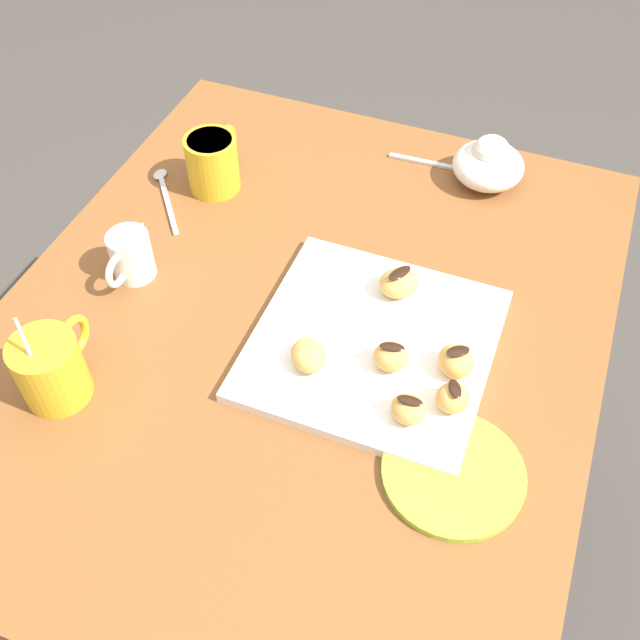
# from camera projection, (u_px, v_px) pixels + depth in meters

# --- Properties ---
(ground_plane) EXTENTS (8.00, 8.00, 0.00)m
(ground_plane) POSITION_uv_depth(u_px,v_px,m) (306.00, 544.00, 1.57)
(ground_plane) COLOR #423D38
(dining_table) EXTENTS (0.99, 0.81, 0.72)m
(dining_table) POSITION_uv_depth(u_px,v_px,m) (300.00, 379.00, 1.12)
(dining_table) COLOR brown
(dining_table) RESTS_ON ground_plane
(pastry_plate_square) EXTENTS (0.31, 0.31, 0.02)m
(pastry_plate_square) POSITION_uv_depth(u_px,v_px,m) (373.00, 344.00, 0.98)
(pastry_plate_square) COLOR white
(pastry_plate_square) RESTS_ON dining_table
(coffee_mug_mustard_left) EXTENTS (0.12, 0.08, 0.14)m
(coffee_mug_mustard_left) POSITION_uv_depth(u_px,v_px,m) (51.00, 367.00, 0.91)
(coffee_mug_mustard_left) COLOR gold
(coffee_mug_mustard_left) RESTS_ON dining_table
(coffee_mug_mustard_right) EXTENTS (0.12, 0.08, 0.09)m
(coffee_mug_mustard_right) POSITION_uv_depth(u_px,v_px,m) (213.00, 161.00, 1.17)
(coffee_mug_mustard_right) COLOR gold
(coffee_mug_mustard_right) RESTS_ON dining_table
(cream_pitcher_white) EXTENTS (0.10, 0.06, 0.07)m
(cream_pitcher_white) POSITION_uv_depth(u_px,v_px,m) (131.00, 253.00, 1.05)
(cream_pitcher_white) COLOR white
(cream_pitcher_white) RESTS_ON dining_table
(ice_cream_bowl) EXTENTS (0.11, 0.11, 0.08)m
(ice_cream_bowl) POSITION_uv_depth(u_px,v_px,m) (489.00, 163.00, 1.19)
(ice_cream_bowl) COLOR white
(ice_cream_bowl) RESTS_ON dining_table
(saucer_lime_left) EXTENTS (0.17, 0.17, 0.01)m
(saucer_lime_left) POSITION_uv_depth(u_px,v_px,m) (453.00, 473.00, 0.86)
(saucer_lime_left) COLOR #9EC633
(saucer_lime_left) RESTS_ON dining_table
(loose_spoon_near_saucer) EXTENTS (0.13, 0.11, 0.01)m
(loose_spoon_near_saucer) POSITION_uv_depth(u_px,v_px,m) (165.00, 193.00, 1.19)
(loose_spoon_near_saucer) COLOR silver
(loose_spoon_near_saucer) RESTS_ON dining_table
(loose_spoon_by_plate) EXTENTS (0.03, 0.16, 0.01)m
(loose_spoon_by_plate) POSITION_uv_depth(u_px,v_px,m) (449.00, 167.00, 1.24)
(loose_spoon_by_plate) COLOR silver
(loose_spoon_by_plate) RESTS_ON dining_table
(beignet_0) EXTENTS (0.07, 0.07, 0.03)m
(beignet_0) POSITION_uv_depth(u_px,v_px,m) (309.00, 356.00, 0.94)
(beignet_0) COLOR #DBA351
(beignet_0) RESTS_ON pastry_plate_square
(beignet_1) EXTENTS (0.07, 0.06, 0.04)m
(beignet_1) POSITION_uv_depth(u_px,v_px,m) (456.00, 361.00, 0.93)
(beignet_1) COLOR #DBA351
(beignet_1) RESTS_ON pastry_plate_square
(chocolate_drizzle_1) EXTENTS (0.03, 0.03, 0.00)m
(chocolate_drizzle_1) POSITION_uv_depth(u_px,v_px,m) (458.00, 351.00, 0.92)
(chocolate_drizzle_1) COLOR black
(chocolate_drizzle_1) RESTS_ON beignet_1
(beignet_2) EXTENTS (0.06, 0.06, 0.04)m
(beignet_2) POSITION_uv_depth(u_px,v_px,m) (453.00, 398.00, 0.90)
(beignet_2) COLOR #DBA351
(beignet_2) RESTS_ON pastry_plate_square
(chocolate_drizzle_2) EXTENTS (0.03, 0.03, 0.00)m
(chocolate_drizzle_2) POSITION_uv_depth(u_px,v_px,m) (455.00, 389.00, 0.88)
(chocolate_drizzle_2) COLOR black
(chocolate_drizzle_2) RESTS_ON beignet_2
(beignet_3) EXTENTS (0.07, 0.07, 0.04)m
(beignet_3) POSITION_uv_depth(u_px,v_px,m) (399.00, 283.00, 1.02)
(beignet_3) COLOR #DBA351
(beignet_3) RESTS_ON pastry_plate_square
(chocolate_drizzle_3) EXTENTS (0.04, 0.03, 0.00)m
(chocolate_drizzle_3) POSITION_uv_depth(u_px,v_px,m) (400.00, 273.00, 1.00)
(chocolate_drizzle_3) COLOR black
(chocolate_drizzle_3) RESTS_ON beignet_3
(beignet_4) EXTENTS (0.05, 0.05, 0.04)m
(beignet_4) POSITION_uv_depth(u_px,v_px,m) (391.00, 357.00, 0.94)
(beignet_4) COLOR #DBA351
(beignet_4) RESTS_ON pastry_plate_square
(chocolate_drizzle_4) EXTENTS (0.02, 0.03, 0.00)m
(chocolate_drizzle_4) POSITION_uv_depth(u_px,v_px,m) (392.00, 347.00, 0.92)
(chocolate_drizzle_4) COLOR black
(chocolate_drizzle_4) RESTS_ON beignet_4
(beignet_5) EXTENTS (0.05, 0.06, 0.03)m
(beignet_5) POSITION_uv_depth(u_px,v_px,m) (409.00, 409.00, 0.89)
(beignet_5) COLOR #DBA351
(beignet_5) RESTS_ON pastry_plate_square
(chocolate_drizzle_5) EXTENTS (0.02, 0.03, 0.00)m
(chocolate_drizzle_5) POSITION_uv_depth(u_px,v_px,m) (410.00, 401.00, 0.87)
(chocolate_drizzle_5) COLOR black
(chocolate_drizzle_5) RESTS_ON beignet_5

